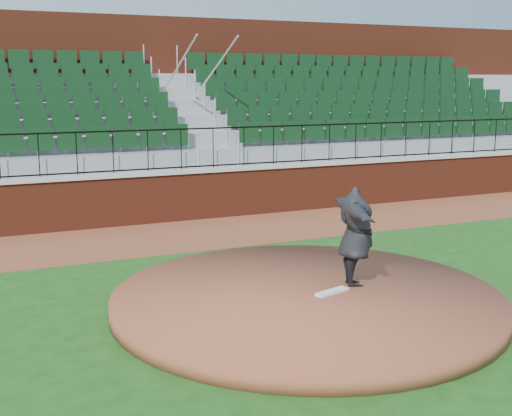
{
  "coord_description": "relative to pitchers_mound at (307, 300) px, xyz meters",
  "views": [
    {
      "loc": [
        -4.69,
        -8.94,
        3.49
      ],
      "look_at": [
        0.0,
        1.5,
        1.3
      ],
      "focal_mm": 46.95,
      "sensor_mm": 36.0,
      "label": 1
    }
  ],
  "objects": [
    {
      "name": "ground",
      "position": [
        -0.11,
        0.18,
        -0.12
      ],
      "size": [
        90.0,
        90.0,
        0.0
      ],
      "primitive_type": "plane",
      "color": "#194914",
      "rests_on": "ground"
    },
    {
      "name": "warning_track",
      "position": [
        -0.11,
        5.58,
        -0.12
      ],
      "size": [
        34.0,
        3.2,
        0.01
      ],
      "primitive_type": "cube",
      "color": "brown",
      "rests_on": "ground"
    },
    {
      "name": "field_wall",
      "position": [
        -0.11,
        7.18,
        0.47
      ],
      "size": [
        34.0,
        0.35,
        1.2
      ],
      "primitive_type": "cube",
      "color": "maroon",
      "rests_on": "ground"
    },
    {
      "name": "wall_cap",
      "position": [
        -0.11,
        7.18,
        1.12
      ],
      "size": [
        34.0,
        0.45,
        0.1
      ],
      "primitive_type": "cube",
      "color": "#B7B7B7",
      "rests_on": "field_wall"
    },
    {
      "name": "wall_railing",
      "position": [
        -0.11,
        7.18,
        1.67
      ],
      "size": [
        34.0,
        0.05,
        1.0
      ],
      "primitive_type": null,
      "color": "black",
      "rests_on": "wall_cap"
    },
    {
      "name": "seating_stands",
      "position": [
        -0.11,
        9.9,
        2.18
      ],
      "size": [
        34.0,
        5.1,
        4.6
      ],
      "primitive_type": null,
      "color": "gray",
      "rests_on": "ground"
    },
    {
      "name": "concourse_wall",
      "position": [
        -0.11,
        12.7,
        2.62
      ],
      "size": [
        34.0,
        0.5,
        5.5
      ],
      "primitive_type": "cube",
      "color": "maroon",
      "rests_on": "ground"
    },
    {
      "name": "pitchers_mound",
      "position": [
        0.0,
        0.0,
        0.0
      ],
      "size": [
        6.05,
        6.05,
        0.25
      ],
      "primitive_type": "cylinder",
      "color": "brown",
      "rests_on": "ground"
    },
    {
      "name": "pitching_rubber",
      "position": [
        0.34,
        -0.19,
        0.15
      ],
      "size": [
        0.63,
        0.32,
        0.04
      ],
      "primitive_type": "cube",
      "rotation": [
        0.0,
        0.0,
        0.28
      ],
      "color": "white",
      "rests_on": "pitchers_mound"
    },
    {
      "name": "pitcher",
      "position": [
        0.88,
        0.02,
        0.93
      ],
      "size": [
        1.11,
        2.04,
        1.6
      ],
      "primitive_type": "imported",
      "rotation": [
        0.0,
        0.0,
        1.26
      ],
      "color": "black",
      "rests_on": "pitchers_mound"
    }
  ]
}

